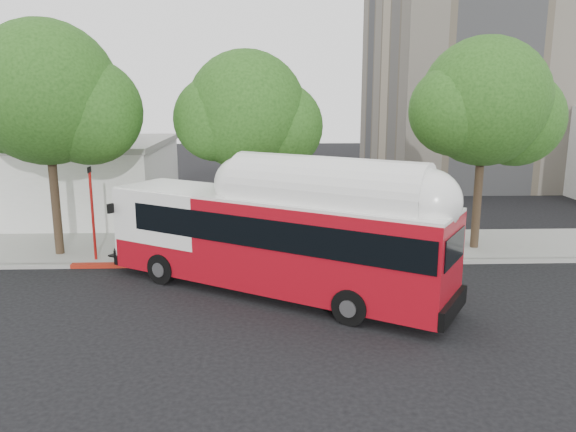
# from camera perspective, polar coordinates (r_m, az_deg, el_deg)

# --- Properties ---
(ground) EXTENTS (120.00, 120.00, 0.00)m
(ground) POSITION_cam_1_polar(r_m,az_deg,el_deg) (19.12, -1.57, -8.53)
(ground) COLOR black
(ground) RESTS_ON ground
(sidewalk) EXTENTS (60.00, 5.00, 0.15)m
(sidewalk) POSITION_cam_1_polar(r_m,az_deg,el_deg) (25.28, -1.74, -3.10)
(sidewalk) COLOR gray
(sidewalk) RESTS_ON ground
(curb_strip) EXTENTS (60.00, 0.30, 0.15)m
(curb_strip) POSITION_cam_1_polar(r_m,az_deg,el_deg) (22.79, -1.69, -4.85)
(curb_strip) COLOR gray
(curb_strip) RESTS_ON ground
(red_curb_segment) EXTENTS (10.00, 0.32, 0.16)m
(red_curb_segment) POSITION_cam_1_polar(r_m,az_deg,el_deg) (22.96, -9.22, -4.86)
(red_curb_segment) COLOR maroon
(red_curb_segment) RESTS_ON ground
(street_tree_left) EXTENTS (6.67, 5.80, 9.74)m
(street_tree_left) POSITION_cam_1_polar(r_m,az_deg,el_deg) (24.87, -22.27, 10.98)
(street_tree_left) COLOR #2D2116
(street_tree_left) RESTS_ON ground
(street_tree_mid) EXTENTS (5.75, 5.00, 8.62)m
(street_tree_mid) POSITION_cam_1_polar(r_m,az_deg,el_deg) (23.94, -3.27, 10.17)
(street_tree_mid) COLOR #2D2116
(street_tree_mid) RESTS_ON ground
(street_tree_right) EXTENTS (6.21, 5.40, 9.18)m
(street_tree_right) POSITION_cam_1_polar(r_m,az_deg,el_deg) (25.60, 20.19, 10.37)
(street_tree_right) COLOR #2D2116
(street_tree_right) RESTS_ON ground
(low_commercial_bldg) EXTENTS (16.20, 10.20, 4.25)m
(low_commercial_bldg) POSITION_cam_1_polar(r_m,az_deg,el_deg) (35.05, -25.47, 3.53)
(low_commercial_bldg) COLOR silver
(low_commercial_bldg) RESTS_ON ground
(transit_bus) EXTENTS (12.43, 8.95, 3.92)m
(transit_bus) POSITION_cam_1_polar(r_m,az_deg,el_deg) (19.25, -1.34, -2.66)
(transit_bus) COLOR #9F0B16
(transit_bus) RESTS_ON ground
(signal_pole) EXTENTS (0.11, 0.38, 3.96)m
(signal_pole) POSITION_cam_1_polar(r_m,az_deg,el_deg) (23.97, -19.23, 0.15)
(signal_pole) COLOR #A91512
(signal_pole) RESTS_ON ground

